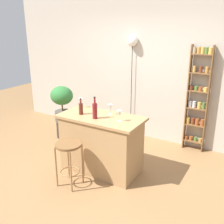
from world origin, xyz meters
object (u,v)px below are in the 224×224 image
Objects in this scene: potted_plant at (62,100)px; bottle_spirits_clear at (81,108)px; spice_shelf at (198,97)px; wine_glass_right at (110,107)px; wine_glass_center at (81,101)px; bar_stool at (69,154)px; pendant_globe_light at (132,42)px; plant_stool at (64,129)px; bottle_vinegar at (95,110)px; wine_glass_left at (119,114)px.

bottle_spirits_clear is (1.07, -0.78, 0.22)m from potted_plant.
spice_shelf is 2.62m from potted_plant.
wine_glass_center is at bearing 174.48° from wine_glass_right.
bottle_spirits_clear is 1.58× the size of wine_glass_right.
pendant_globe_light reaches higher than bar_stool.
pendant_globe_light reaches higher than wine_glass_center.
plant_stool is (-1.22, 1.30, -0.33)m from bar_stool.
wine_glass_center is (0.85, -0.50, 0.86)m from plant_stool.
spice_shelf reaches higher than wine_glass_center.
wine_glass_center is at bearing 114.56° from bar_stool.
bar_stool is at bearing -46.85° from plant_stool.
spice_shelf is at bearing 55.58° from bottle_vinegar.
bottle_spirits_clear is 0.30m from bottle_vinegar.
bottle_vinegar reaches higher than wine_glass_center.
bottle_spirits_clear is 1.58× the size of wine_glass_left.
plant_stool is 1.37× the size of bottle_spirits_clear.
bottle_vinegar is (0.14, 0.47, 0.55)m from bar_stool.
bottle_vinegar is 2.06× the size of wine_glass_center.
wine_glass_center is at bearing 127.49° from bottle_spirits_clear.
wine_glass_center is at bearing 164.27° from wine_glass_left.
spice_shelf is 11.82× the size of wine_glass_left.
bottle_spirits_clear reaches higher than wine_glass_center.
pendant_globe_light reaches higher than wine_glass_left.
plant_stool is 2.17× the size of wine_glass_left.
wine_glass_right is 0.08× the size of pendant_globe_light.
bottle_spirits_clear is (-1.41, -1.59, -0.00)m from spice_shelf.
potted_plant is 2.17× the size of bottle_vinegar.
wine_glass_left is 1.90m from pendant_globe_light.
wine_glass_left is (0.51, 0.56, 0.54)m from bar_stool.
bar_stool is 0.74m from bottle_vinegar.
wine_glass_left is at bearing -35.58° from wine_glass_right.
wine_glass_left is at bearing 47.37° from bar_stool.
spice_shelf reaches higher than bottle_spirits_clear.
bottle_vinegar is at bearing -8.95° from bottle_spirits_clear.
potted_plant is 4.46× the size of wine_glass_right.
wine_glass_center reaches higher than bar_stool.
pendant_globe_light reaches higher than wine_glass_right.
wine_glass_left reaches higher than plant_stool.
bottle_spirits_clear reaches higher than potted_plant.
bottle_spirits_clear is 0.66m from wine_glass_left.
plant_stool is 0.49× the size of potted_plant.
plant_stool is 1.79m from wine_glass_right.
spice_shelf is 1.98m from bottle_vinegar.
bottle_vinegar is 2.06× the size of wine_glass_right.
pendant_globe_light reaches higher than plant_stool.
bottle_spirits_clear is at bearing -52.51° from wine_glass_center.
bottle_vinegar reaches higher than potted_plant.
spice_shelf is at bearing 53.34° from wine_glass_right.
bar_stool is at bearing -106.94° from bottle_vinegar.
wine_glass_right is (0.40, 0.22, 0.02)m from bottle_spirits_clear.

